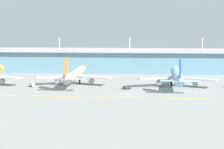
{
  "coord_description": "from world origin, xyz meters",
  "views": [
    {
      "loc": [
        9.46,
        -190.09,
        36.27
      ],
      "look_at": [
        -8.63,
        27.6,
        7.0
      ],
      "focal_mm": 57.29,
      "sensor_mm": 36.0,
      "label": 1
    }
  ],
  "objects_px": {
    "airliner_near_middle": "(75,74)",
    "pushback_tug": "(127,87)",
    "safety_cone_nose_front": "(64,90)",
    "airliner_far_middle": "(177,76)",
    "baggage_cart": "(32,85)",
    "safety_cone_left_wingtip": "(103,91)"
  },
  "relations": [
    {
      "from": "airliner_near_middle",
      "to": "baggage_cart",
      "type": "xyz_separation_m",
      "value": [
        -24.07,
        -12.54,
        -5.19
      ]
    },
    {
      "from": "pushback_tug",
      "to": "airliner_near_middle",
      "type": "bearing_deg",
      "value": 155.22
    },
    {
      "from": "safety_cone_nose_front",
      "to": "baggage_cart",
      "type": "bearing_deg",
      "value": 151.57
    },
    {
      "from": "baggage_cart",
      "to": "safety_cone_left_wingtip",
      "type": "bearing_deg",
      "value": -15.2
    },
    {
      "from": "airliner_near_middle",
      "to": "safety_cone_nose_front",
      "type": "relative_size",
      "value": 91.79
    },
    {
      "from": "safety_cone_nose_front",
      "to": "airliner_far_middle",
      "type": "bearing_deg",
      "value": 18.78
    },
    {
      "from": "safety_cone_left_wingtip",
      "to": "baggage_cart",
      "type": "bearing_deg",
      "value": 164.8
    },
    {
      "from": "airliner_near_middle",
      "to": "baggage_cart",
      "type": "relative_size",
      "value": 16.69
    },
    {
      "from": "baggage_cart",
      "to": "safety_cone_left_wingtip",
      "type": "height_order",
      "value": "baggage_cart"
    },
    {
      "from": "airliner_far_middle",
      "to": "baggage_cart",
      "type": "height_order",
      "value": "airliner_far_middle"
    },
    {
      "from": "airliner_near_middle",
      "to": "pushback_tug",
      "type": "height_order",
      "value": "airliner_near_middle"
    },
    {
      "from": "airliner_near_middle",
      "to": "pushback_tug",
      "type": "xyz_separation_m",
      "value": [
        33.71,
        -15.56,
        -5.35
      ]
    },
    {
      "from": "airliner_far_middle",
      "to": "safety_cone_nose_front",
      "type": "relative_size",
      "value": 92.36
    },
    {
      "from": "airliner_far_middle",
      "to": "baggage_cart",
      "type": "bearing_deg",
      "value": -173.52
    },
    {
      "from": "safety_cone_nose_front",
      "to": "airliner_near_middle",
      "type": "bearing_deg",
      "value": 86.57
    },
    {
      "from": "pushback_tug",
      "to": "safety_cone_left_wingtip",
      "type": "distance_m",
      "value": 15.92
    },
    {
      "from": "airliner_near_middle",
      "to": "safety_cone_nose_front",
      "type": "bearing_deg",
      "value": -93.43
    },
    {
      "from": "pushback_tug",
      "to": "safety_cone_nose_front",
      "type": "bearing_deg",
      "value": -165.35
    },
    {
      "from": "airliner_far_middle",
      "to": "baggage_cart",
      "type": "relative_size",
      "value": 16.79
    },
    {
      "from": "safety_cone_left_wingtip",
      "to": "pushback_tug",
      "type": "bearing_deg",
      "value": 35.03
    },
    {
      "from": "airliner_near_middle",
      "to": "safety_cone_nose_front",
      "type": "xyz_separation_m",
      "value": [
        -1.49,
        -24.76,
        -6.1
      ]
    },
    {
      "from": "airliner_far_middle",
      "to": "pushback_tug",
      "type": "distance_m",
      "value": 33.27
    }
  ]
}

